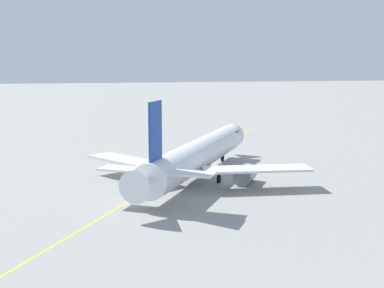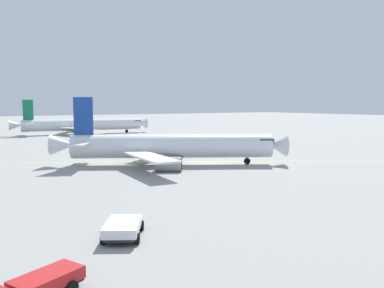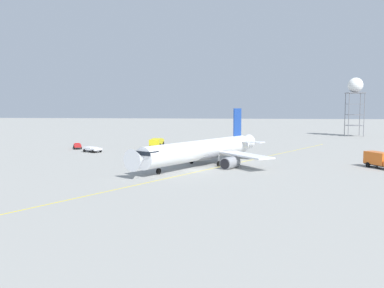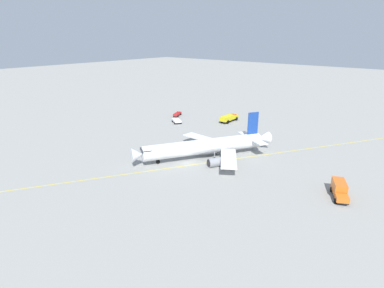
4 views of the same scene
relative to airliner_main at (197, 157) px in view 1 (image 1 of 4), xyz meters
name	(u,v)px [view 1 (image 1 of 4)]	position (x,y,z in m)	size (l,w,h in m)	color
ground_plane	(194,169)	(-6.27, 0.92, -3.01)	(600.00, 600.00, 0.00)	gray
airliner_main	(197,157)	(0.00, 0.00, 0.00)	(36.37, 27.07, 11.56)	white
taxiway_centreline	(178,172)	(-4.82, -1.60, -3.00)	(111.13, 65.12, 0.01)	yellow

